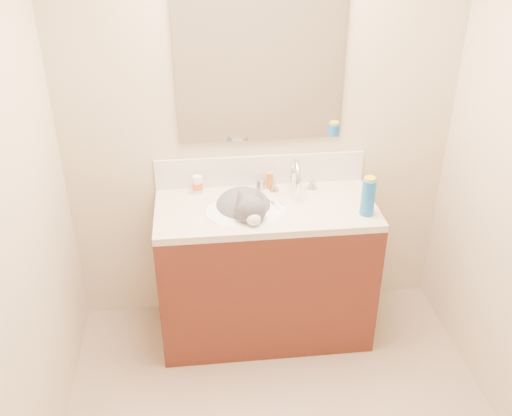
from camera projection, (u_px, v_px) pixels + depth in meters
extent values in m
cube|color=beige|center=(260.00, 120.00, 3.14)|extent=(2.20, 0.04, 2.50)
cube|color=#512015|center=(265.00, 273.00, 3.31)|extent=(1.20, 0.55, 0.82)
cube|color=beige|center=(266.00, 209.00, 3.10)|extent=(1.20, 0.55, 0.04)
ellipsoid|color=white|center=(245.00, 221.00, 3.09)|extent=(0.45, 0.36, 0.14)
cylinder|color=silver|center=(293.00, 181.00, 3.24)|extent=(0.04, 0.04, 0.11)
torus|color=silver|center=(296.00, 177.00, 3.16)|extent=(0.03, 0.20, 0.20)
cylinder|color=silver|center=(298.00, 188.00, 3.10)|extent=(0.03, 0.03, 0.06)
cone|color=silver|center=(274.00, 185.00, 3.24)|extent=(0.06, 0.06, 0.06)
cone|color=silver|center=(312.00, 183.00, 3.26)|extent=(0.06, 0.06, 0.06)
ellipsoid|color=#494749|center=(243.00, 210.00, 3.13)|extent=(0.36, 0.40, 0.23)
ellipsoid|color=#494749|center=(250.00, 210.00, 2.94)|extent=(0.19, 0.17, 0.16)
ellipsoid|color=#494749|center=(247.00, 209.00, 3.02)|extent=(0.14, 0.14, 0.15)
cone|color=#494749|center=(240.00, 196.00, 2.91)|extent=(0.09, 0.09, 0.10)
cone|color=#494749|center=(259.00, 194.00, 2.93)|extent=(0.09, 0.09, 0.10)
ellipsoid|color=silver|center=(254.00, 220.00, 2.89)|extent=(0.08, 0.07, 0.07)
ellipsoid|color=silver|center=(249.00, 221.00, 3.02)|extent=(0.13, 0.09, 0.14)
sphere|color=pink|center=(255.00, 222.00, 2.87)|extent=(0.02, 0.02, 0.02)
cylinder|color=#494749|center=(270.00, 219.00, 3.18)|extent=(0.14, 0.24, 0.04)
cube|color=silver|center=(260.00, 170.00, 3.27)|extent=(1.20, 0.02, 0.18)
cube|color=white|center=(261.00, 69.00, 2.98)|extent=(0.90, 0.02, 0.80)
cylinder|color=white|center=(198.00, 185.00, 3.20)|extent=(0.06, 0.06, 0.10)
cylinder|color=#D15F22|center=(198.00, 186.00, 3.20)|extent=(0.07, 0.07, 0.04)
cylinder|color=#B7B7BC|center=(260.00, 184.00, 3.25)|extent=(0.07, 0.07, 0.06)
cylinder|color=orange|center=(270.00, 180.00, 3.25)|extent=(0.05, 0.05, 0.10)
cube|color=white|center=(273.00, 203.00, 3.11)|extent=(0.06, 0.13, 0.01)
cube|color=#66A1D9|center=(273.00, 202.00, 3.11)|extent=(0.02, 0.03, 0.01)
cylinder|color=blue|center=(368.00, 197.00, 2.97)|extent=(0.08, 0.08, 0.20)
cylinder|color=gold|center=(370.00, 181.00, 2.92)|extent=(0.06, 0.06, 0.04)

